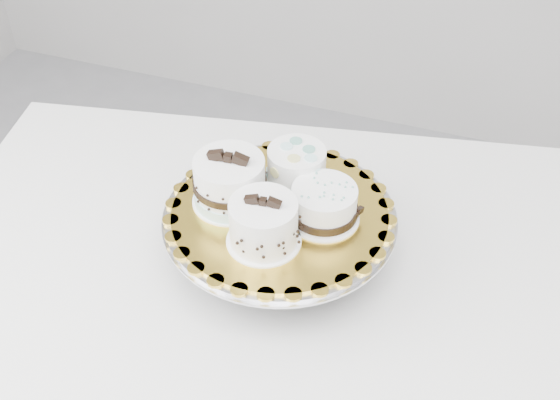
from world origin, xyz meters
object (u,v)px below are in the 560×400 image
(cake_swirl, at_px, (263,224))
(cake_ribbon, at_px, (325,205))
(cake_dots, at_px, (296,168))
(table, at_px, (271,295))
(cake_banded, at_px, (230,183))
(cake_board, at_px, (280,212))
(cake_stand, at_px, (280,228))

(cake_swirl, relative_size, cake_ribbon, 0.93)
(cake_swirl, xyz_separation_m, cake_dots, (0.00, 0.14, -0.00))
(table, relative_size, cake_ribbon, 10.66)
(table, height_order, cake_ribbon, cake_ribbon)
(cake_banded, relative_size, cake_dots, 1.06)
(cake_dots, relative_size, cake_ribbon, 0.95)
(table, height_order, cake_board, cake_board)
(cake_stand, xyz_separation_m, cake_swirl, (-0.00, -0.07, 0.07))
(cake_ribbon, bearing_deg, cake_dots, 150.68)
(table, bearing_deg, cake_swirl, -91.12)
(cake_board, distance_m, cake_swirl, 0.08)
(cake_stand, xyz_separation_m, cake_ribbon, (0.07, 0.01, 0.06))
(cake_stand, distance_m, cake_banded, 0.11)
(cake_stand, bearing_deg, table, -120.97)
(cake_banded, distance_m, cake_ribbon, 0.15)
(cake_banded, relative_size, cake_ribbon, 1.01)
(cake_stand, relative_size, cake_dots, 3.20)
(table, height_order, cake_dots, cake_dots)
(cake_dots, height_order, cake_ribbon, cake_dots)
(cake_board, relative_size, cake_swirl, 3.02)
(cake_stand, distance_m, cake_dots, 0.10)
(cake_banded, bearing_deg, cake_board, -1.06)
(cake_board, bearing_deg, table, -120.97)
(table, distance_m, cake_board, 0.19)
(cake_stand, distance_m, cake_board, 0.03)
(cake_swirl, bearing_deg, cake_board, 84.45)
(table, bearing_deg, cake_ribbon, 5.32)
(table, bearing_deg, cake_banded, 159.36)
(table, bearing_deg, cake_dots, 70.18)
(table, relative_size, cake_dots, 11.24)
(cake_board, xyz_separation_m, cake_dots, (0.00, 0.07, 0.04))
(cake_ribbon, bearing_deg, cake_banded, -161.82)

